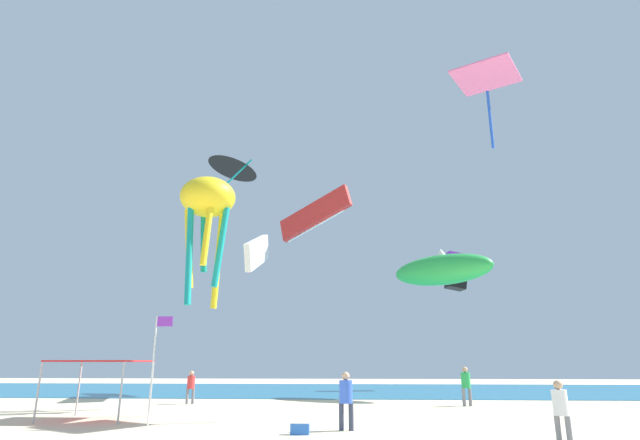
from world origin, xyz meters
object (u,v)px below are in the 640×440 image
at_px(kite_delta_black, 234,165).
at_px(banner_flag, 155,359).
at_px(kite_octopus_yellow, 207,204).
at_px(canopy_tent, 101,363).
at_px(kite_parafoil_red, 315,214).
at_px(cooler_box, 300,428).
at_px(kite_diamond_pink, 486,80).
at_px(person_rightmost, 561,407).
at_px(person_leftmost, 346,396).
at_px(person_near_tent, 466,383).
at_px(kite_box_purple, 455,271).
at_px(kite_inflatable_green, 442,270).
at_px(person_central, 191,384).
at_px(kite_parafoil_white, 257,253).

bearing_deg(kite_delta_black, banner_flag, 163.56).
xyz_separation_m(banner_flag, kite_octopus_yellow, (-0.57, 6.73, 7.84)).
relative_size(canopy_tent, kite_parafoil_red, 0.52).
bearing_deg(banner_flag, cooler_box, -15.97).
bearing_deg(kite_diamond_pink, person_rightmost, -159.92).
bearing_deg(cooler_box, person_rightmost, -14.29).
bearing_deg(person_leftmost, person_near_tent, -109.19).
relative_size(person_near_tent, kite_parafoil_red, 0.31).
height_order(kite_parafoil_red, kite_box_purple, kite_parafoil_red).
distance_m(kite_delta_black, kite_octopus_yellow, 20.53).
bearing_deg(kite_parafoil_red, kite_octopus_yellow, 97.67).
xyz_separation_m(person_near_tent, kite_inflatable_green, (0.25, 5.81, 6.80)).
distance_m(person_central, person_rightmost, 19.02).
xyz_separation_m(kite_parafoil_red, kite_octopus_yellow, (-4.59, -13.53, -3.35)).
height_order(canopy_tent, kite_octopus_yellow, kite_octopus_yellow).
bearing_deg(kite_inflatable_green, kite_box_purple, 108.05).
bearing_deg(kite_box_purple, canopy_tent, 132.02).
xyz_separation_m(canopy_tent, kite_parafoil_white, (3.37, 13.48, 7.27)).
bearing_deg(kite_octopus_yellow, person_central, -179.87).
height_order(canopy_tent, person_near_tent, canopy_tent).
height_order(person_near_tent, person_central, person_near_tent).
xyz_separation_m(person_near_tent, banner_flag, (-12.49, -9.13, 1.10)).
bearing_deg(person_rightmost, kite_parafoil_red, 160.86).
xyz_separation_m(canopy_tent, person_leftmost, (9.55, -2.58, -1.01)).
bearing_deg(kite_inflatable_green, person_near_tent, -58.41).
relative_size(person_leftmost, kite_delta_black, 0.29).
distance_m(cooler_box, kite_parafoil_white, 19.92).
bearing_deg(kite_box_purple, person_central, 122.63).
bearing_deg(kite_diamond_pink, person_leftmost, 159.50).
xyz_separation_m(kite_diamond_pink, kite_inflatable_green, (-1.13, 9.59, -8.01)).
relative_size(person_leftmost, kite_parafoil_white, 0.29).
height_order(person_near_tent, kite_inflatable_green, kite_inflatable_green).
bearing_deg(kite_parafoil_red, kite_inflatable_green, 175.03).
xyz_separation_m(person_leftmost, kite_delta_black, (-10.40, 25.15, 18.53)).
xyz_separation_m(kite_parafoil_red, kite_delta_black, (-7.81, 4.36, 6.19)).
bearing_deg(kite_octopus_yellow, kite_diamond_pink, 63.12).
distance_m(person_leftmost, kite_diamond_pink, 17.55).
height_order(banner_flag, kite_parafoil_red, kite_parafoil_red).
xyz_separation_m(banner_flag, kite_diamond_pink, (13.86, 5.35, 13.71)).
relative_size(person_central, kite_delta_black, 0.27).
bearing_deg(person_rightmost, cooler_box, -142.74).
height_order(person_central, kite_delta_black, kite_delta_black).
height_order(person_rightmost, kite_box_purple, kite_box_purple).
distance_m(cooler_box, kite_inflatable_green, 19.65).
bearing_deg(person_leftmost, kite_delta_black, -55.42).
bearing_deg(kite_delta_black, kite_octopus_yellow, 165.01).
bearing_deg(person_central, kite_delta_black, -109.16).
xyz_separation_m(person_near_tent, person_rightmost, (-0.21, -12.43, -0.15)).
relative_size(person_leftmost, cooler_box, 3.13).
relative_size(person_central, kite_inflatable_green, 0.24).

